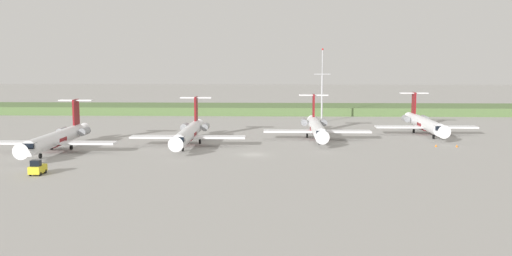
% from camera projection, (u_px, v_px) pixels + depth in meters
% --- Properties ---
extents(ground_plane, '(500.00, 500.00, 0.00)m').
position_uv_depth(ground_plane, '(258.00, 133.00, 132.37)').
color(ground_plane, '#9E9B96').
extents(grass_berm, '(320.00, 20.00, 2.51)m').
position_uv_depth(grass_berm, '(263.00, 109.00, 180.54)').
color(grass_berm, '#597542').
rests_on(grass_berm, ground).
extents(regional_jet_nearest, '(22.81, 31.00, 9.00)m').
position_uv_depth(regional_jet_nearest, '(57.00, 138.00, 106.24)').
color(regional_jet_nearest, white).
rests_on(regional_jet_nearest, ground).
extents(regional_jet_second, '(22.81, 31.00, 9.00)m').
position_uv_depth(regional_jet_second, '(189.00, 132.00, 113.85)').
color(regional_jet_second, white).
rests_on(regional_jet_second, ground).
extents(regional_jet_third, '(22.81, 31.00, 9.00)m').
position_uv_depth(regional_jet_third, '(317.00, 127.00, 122.63)').
color(regional_jet_third, white).
rests_on(regional_jet_third, ground).
extents(regional_jet_fourth, '(22.81, 31.00, 9.00)m').
position_uv_depth(regional_jet_fourth, '(424.00, 123.00, 130.35)').
color(regional_jet_fourth, white).
rests_on(regional_jet_fourth, ground).
extents(antenna_mast, '(4.40, 0.50, 20.01)m').
position_uv_depth(antenna_mast, '(322.00, 92.00, 153.86)').
color(antenna_mast, '#B2B2B7').
rests_on(antenna_mast, ground).
extents(baggage_tug, '(1.72, 3.20, 2.30)m').
position_uv_depth(baggage_tug, '(37.00, 168.00, 84.79)').
color(baggage_tug, yellow).
rests_on(baggage_tug, ground).
extents(safety_cone_front_marker, '(0.44, 0.44, 0.55)m').
position_uv_depth(safety_cone_front_marker, '(436.00, 145.00, 111.72)').
color(safety_cone_front_marker, orange).
rests_on(safety_cone_front_marker, ground).
extents(safety_cone_mid_marker, '(0.44, 0.44, 0.55)m').
position_uv_depth(safety_cone_mid_marker, '(457.00, 146.00, 111.21)').
color(safety_cone_mid_marker, orange).
rests_on(safety_cone_mid_marker, ground).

